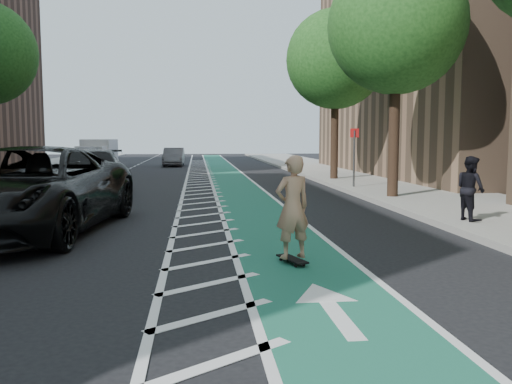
{
  "coord_description": "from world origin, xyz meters",
  "views": [
    {
      "loc": [
        1.34,
        -9.14,
        2.14
      ],
      "look_at": [
        2.45,
        1.04,
        1.1
      ],
      "focal_mm": 38.0,
      "sensor_mm": 36.0,
      "label": 1
    }
  ],
  "objects": [
    {
      "name": "ground",
      "position": [
        0.0,
        0.0,
        0.0
      ],
      "size": [
        120.0,
        120.0,
        0.0
      ],
      "primitive_type": "plane",
      "color": "black",
      "rests_on": "ground"
    },
    {
      "name": "bike_lane",
      "position": [
        3.0,
        10.0,
        0.01
      ],
      "size": [
        2.0,
        90.0,
        0.01
      ],
      "primitive_type": "cube",
      "color": "#1B6147",
      "rests_on": "ground"
    },
    {
      "name": "buffer_strip",
      "position": [
        1.5,
        10.0,
        0.01
      ],
      "size": [
        1.4,
        90.0,
        0.01
      ],
      "primitive_type": "cube",
      "color": "silver",
      "rests_on": "ground"
    },
    {
      "name": "sidewalk_right",
      "position": [
        9.5,
        10.0,
        0.07
      ],
      "size": [
        5.0,
        90.0,
        0.15
      ],
      "primitive_type": "cube",
      "color": "gray",
      "rests_on": "ground"
    },
    {
      "name": "curb_right",
      "position": [
        7.05,
        10.0,
        0.08
      ],
      "size": [
        0.12,
        90.0,
        0.16
      ],
      "primitive_type": "cube",
      "color": "gray",
      "rests_on": "ground"
    },
    {
      "name": "building_right_far",
      "position": [
        17.5,
        20.0,
        9.5
      ],
      "size": [
        14.0,
        22.0,
        19.0
      ],
      "primitive_type": "cube",
      "color": "#84664C",
      "rests_on": "ground"
    },
    {
      "name": "tree_r_c",
      "position": [
        7.9,
        8.0,
        5.77
      ],
      "size": [
        4.2,
        4.2,
        7.9
      ],
      "color": "#382619",
      "rests_on": "ground"
    },
    {
      "name": "tree_r_d",
      "position": [
        7.9,
        16.0,
        5.77
      ],
      "size": [
        4.2,
        4.2,
        7.9
      ],
      "color": "#382619",
      "rests_on": "ground"
    },
    {
      "name": "sign_post",
      "position": [
        7.6,
        12.0,
        1.35
      ],
      "size": [
        0.35,
        0.08,
        2.47
      ],
      "color": "#4C4C4C",
      "rests_on": "ground"
    },
    {
      "name": "skateboard",
      "position": [
        2.92,
        -0.27,
        0.08
      ],
      "size": [
        0.46,
        0.79,
        0.1
      ],
      "rotation": [
        0.0,
        0.0,
        0.34
      ],
      "color": "black",
      "rests_on": "ground"
    },
    {
      "name": "skateboarder",
      "position": [
        2.92,
        -0.27,
        0.97
      ],
      "size": [
        0.74,
        0.6,
        1.74
      ],
      "primitive_type": "imported",
      "rotation": [
        0.0,
        0.0,
        3.48
      ],
      "color": "tan",
      "rests_on": "skateboard"
    },
    {
      "name": "suv_near",
      "position": [
        -2.37,
        3.24,
        0.97
      ],
      "size": [
        4.02,
        7.31,
        1.94
      ],
      "primitive_type": "imported",
      "rotation": [
        0.0,
        0.0,
        -0.12
      ],
      "color": "black",
      "rests_on": "ground"
    },
    {
      "name": "suv_far",
      "position": [
        -2.4,
        10.52,
        0.85
      ],
      "size": [
        2.95,
        6.04,
        1.69
      ],
      "primitive_type": "imported",
      "rotation": [
        0.0,
        0.0,
        0.1
      ],
      "color": "black",
      "rests_on": "ground"
    },
    {
      "name": "car_silver",
      "position": [
        -6.0,
        27.38,
        0.8
      ],
      "size": [
        2.22,
        4.81,
        1.6
      ],
      "primitive_type": "imported",
      "rotation": [
        0.0,
        0.0,
        -0.07
      ],
      "color": "gray",
      "rests_on": "ground"
    },
    {
      "name": "car_grey",
      "position": [
        -0.36,
        31.21,
        0.67
      ],
      "size": [
        1.51,
        4.12,
        1.35
      ],
      "primitive_type": "imported",
      "rotation": [
        0.0,
        0.0,
        -0.02
      ],
      "color": "slate",
      "rests_on": "ground"
    },
    {
      "name": "pedestrian",
      "position": [
        7.82,
        3.08,
        0.92
      ],
      "size": [
        0.69,
        0.83,
        1.54
      ],
      "primitive_type": "imported",
      "rotation": [
        0.0,
        0.0,
        1.72
      ],
      "color": "black",
      "rests_on": "sidewalk_right"
    },
    {
      "name": "box_truck",
      "position": [
        -6.17,
        33.13,
        0.9
      ],
      "size": [
        2.42,
        4.84,
        1.96
      ],
      "rotation": [
        0.0,
        0.0,
        -0.08
      ],
      "color": "silver",
      "rests_on": "ground"
    },
    {
      "name": "barrel_a",
      "position": [
        -2.44,
        3.0,
        0.47
      ],
      "size": [
        0.72,
        0.72,
        0.99
      ],
      "color": "#FC540D",
      "rests_on": "ground"
    },
    {
      "name": "barrel_b",
      "position": [
        -3.03,
        9.5,
        0.45
      ],
      "size": [
        0.69,
        0.69,
        0.95
      ],
      "color": "#FE5D0D",
      "rests_on": "ground"
    },
    {
      "name": "barrel_c",
      "position": [
        -4.0,
        14.5,
        0.47
      ],
      "size": [
        0.73,
        0.73,
        0.99
      ],
      "color": "#E5420C",
      "rests_on": "ground"
    }
  ]
}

